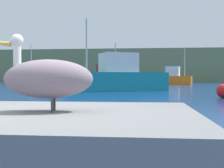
# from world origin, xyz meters

# --- Properties ---
(ground_plane) EXTENTS (260.00, 260.00, 0.00)m
(ground_plane) POSITION_xyz_m (0.00, 0.00, 0.00)
(ground_plane) COLOR navy
(hillside_backdrop) EXTENTS (140.00, 11.67, 7.01)m
(hillside_backdrop) POSITION_xyz_m (0.00, 64.62, 3.51)
(hillside_backdrop) COLOR #6B7A51
(hillside_backdrop) RESTS_ON ground
(pier_dock) EXTENTS (3.45, 2.91, 0.59)m
(pier_dock) POSITION_xyz_m (0.57, -0.07, 0.29)
(pier_dock) COLOR slate
(pier_dock) RESTS_ON ground
(pelican) EXTENTS (1.36, 0.68, 0.90)m
(pelican) POSITION_xyz_m (0.56, -0.07, 0.98)
(pelican) COLOR gray
(pelican) RESTS_ON pier_dock
(fishing_boat_blue) EXTENTS (7.34, 3.82, 5.74)m
(fishing_boat_blue) POSITION_xyz_m (-12.54, 39.53, 0.94)
(fishing_boat_blue) COLOR blue
(fishing_boat_blue) RESTS_ON ground
(fishing_boat_red) EXTENTS (6.26, 3.57, 4.99)m
(fishing_boat_red) POSITION_xyz_m (-3.16, 31.56, 0.89)
(fishing_boat_red) COLOR red
(fishing_boat_red) RESTS_ON ground
(fishing_boat_orange) EXTENTS (5.06, 2.83, 5.06)m
(fishing_boat_orange) POSITION_xyz_m (5.79, 40.06, 0.98)
(fishing_boat_orange) COLOR orange
(fishing_boat_orange) RESTS_ON ground
(fishing_boat_teal) EXTENTS (7.90, 5.47, 5.27)m
(fishing_boat_teal) POSITION_xyz_m (-0.42, 19.21, 1.01)
(fishing_boat_teal) COLOR teal
(fishing_boat_teal) RESTS_ON ground
(mooring_buoy) EXTENTS (0.69, 0.69, 0.69)m
(mooring_buoy) POSITION_xyz_m (5.49, 11.65, 0.35)
(mooring_buoy) COLOR red
(mooring_buoy) RESTS_ON ground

